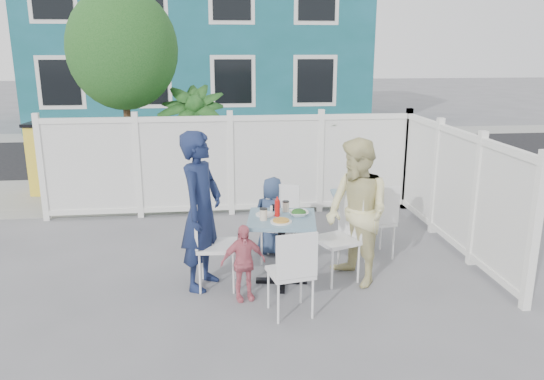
{
  "coord_description": "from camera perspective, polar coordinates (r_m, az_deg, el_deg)",
  "views": [
    {
      "loc": [
        -0.16,
        -5.87,
        2.63
      ],
      "look_at": [
        0.51,
        0.12,
        1.0
      ],
      "focal_mm": 35.0,
      "sensor_mm": 36.0,
      "label": 1
    }
  ],
  "objects": [
    {
      "name": "chair_left",
      "position": [
        5.95,
        -6.78,
        -5.13
      ],
      "size": [
        0.47,
        0.48,
        1.0
      ],
      "rotation": [
        0.0,
        0.0,
        -1.64
      ],
      "color": "white",
      "rests_on": "ground"
    },
    {
      "name": "plate_main",
      "position": [
        5.76,
        0.98,
        -3.43
      ],
      "size": [
        0.24,
        0.24,
        0.01
      ],
      "primitive_type": "cylinder",
      "color": "white",
      "rests_on": "main_table"
    },
    {
      "name": "chair_near",
      "position": [
        5.27,
        2.28,
        -8.32
      ],
      "size": [
        0.49,
        0.47,
        0.92
      ],
      "rotation": [
        0.0,
        0.0,
        0.19
      ],
      "color": "white",
      "rests_on": "ground"
    },
    {
      "name": "potted_shrub_b",
      "position": [
        9.22,
        4.05,
        3.14
      ],
      "size": [
        1.62,
        1.51,
        1.45
      ],
      "primitive_type": "imported",
      "rotation": [
        0.0,
        0.0,
        5.93
      ],
      "color": "#154316",
      "rests_on": "ground"
    },
    {
      "name": "boy",
      "position": [
        6.88,
        0.03,
        -2.81
      ],
      "size": [
        0.58,
        0.47,
        1.03
      ],
      "primitive_type": "imported",
      "rotation": [
        0.0,
        0.0,
        2.81
      ],
      "color": "navy",
      "rests_on": "ground"
    },
    {
      "name": "coffee_cup_a",
      "position": [
        5.83,
        -0.92,
        -2.67
      ],
      "size": [
        0.08,
        0.08,
        0.12
      ],
      "primitive_type": "cylinder",
      "color": "beige",
      "rests_on": "main_table"
    },
    {
      "name": "building",
      "position": [
        19.87,
        -7.65,
        16.05
      ],
      "size": [
        11.0,
        6.0,
        6.0
      ],
      "color": "#16555C",
      "rests_on": "ground"
    },
    {
      "name": "utility_cabinet",
      "position": [
        10.5,
        -22.68,
        2.96
      ],
      "size": [
        0.74,
        0.58,
        1.27
      ],
      "primitive_type": "cube",
      "rotation": [
        0.0,
        0.0,
        -0.14
      ],
      "color": "yellow",
      "rests_on": "ground"
    },
    {
      "name": "street",
      "position": [
        13.63,
        -5.59,
        3.92
      ],
      "size": [
        24.0,
        5.0,
        0.01
      ],
      "primitive_type": "cube",
      "color": "black",
      "rests_on": "ground"
    },
    {
      "name": "salad_bowl",
      "position": [
        5.98,
        2.88,
        -2.55
      ],
      "size": [
        0.22,
        0.22,
        0.05
      ],
      "primitive_type": "imported",
      "color": "white",
      "rests_on": "main_table"
    },
    {
      "name": "chair_back",
      "position": [
        6.69,
        0.94,
        -2.95
      ],
      "size": [
        0.55,
        0.54,
        0.96
      ],
      "rotation": [
        0.0,
        0.0,
        2.81
      ],
      "color": "white",
      "rests_on": "ground"
    },
    {
      "name": "far_sidewalk",
      "position": [
        16.68,
        -5.77,
        5.97
      ],
      "size": [
        24.0,
        1.6,
        0.01
      ],
      "primitive_type": "cube",
      "color": "gray",
      "rests_on": "ground"
    },
    {
      "name": "tree",
      "position": [
        9.28,
        -15.78,
        14.32
      ],
      "size": [
        1.8,
        1.62,
        3.59
      ],
      "color": "#382316",
      "rests_on": "ground"
    },
    {
      "name": "potted_shrub_a",
      "position": [
        9.13,
        -8.63,
        4.69
      ],
      "size": [
        1.25,
        1.25,
        2.01
      ],
      "primitive_type": "imported",
      "rotation": [
        0.0,
        0.0,
        6.17
      ],
      "color": "#154316",
      "rests_on": "ground"
    },
    {
      "name": "pepper_shaker",
      "position": [
        6.17,
        0.13,
        -1.89
      ],
      "size": [
        0.03,
        0.03,
        0.07
      ],
      "primitive_type": "cylinder",
      "color": "black",
      "rests_on": "main_table"
    },
    {
      "name": "near_sidewalk",
      "position": [
        10.02,
        -5.22,
        -0.14
      ],
      "size": [
        24.0,
        2.6,
        0.01
      ],
      "primitive_type": "cube",
      "color": "gray",
      "rests_on": "ground"
    },
    {
      "name": "salt_shaker",
      "position": [
        6.12,
        -0.06,
        -2.03
      ],
      "size": [
        0.03,
        0.03,
        0.07
      ],
      "primitive_type": "cylinder",
      "color": "white",
      "rests_on": "main_table"
    },
    {
      "name": "main_table",
      "position": [
        5.99,
        1.04,
        -4.6
      ],
      "size": [
        0.85,
        0.85,
        0.79
      ],
      "rotation": [
        0.0,
        0.0,
        -0.15
      ],
      "color": "slate",
      "rests_on": "ground"
    },
    {
      "name": "plate_side",
      "position": [
        6.01,
        -0.73,
        -2.65
      ],
      "size": [
        0.22,
        0.22,
        0.01
      ],
      "primitive_type": "cylinder",
      "color": "white",
      "rests_on": "main_table"
    },
    {
      "name": "chair_right",
      "position": [
        6.17,
        7.6,
        -4.43
      ],
      "size": [
        0.58,
        0.59,
        1.0
      ],
      "rotation": [
        0.0,
        0.0,
        1.96
      ],
      "color": "white",
      "rests_on": "ground"
    },
    {
      "name": "fence_right",
      "position": [
        7.44,
        19.03,
        -0.11
      ],
      "size": [
        0.08,
        3.66,
        1.6
      ],
      "rotation": [
        0.0,
        0.0,
        1.57
      ],
      "color": "white",
      "rests_on": "ground"
    },
    {
      "name": "fence_back",
      "position": [
        8.48,
        -4.45,
        2.48
      ],
      "size": [
        5.86,
        0.08,
        1.6
      ],
      "color": "white",
      "rests_on": "ground"
    },
    {
      "name": "ground",
      "position": [
        6.44,
        -4.42,
        -9.06
      ],
      "size": [
        80.0,
        80.0,
        0.0
      ],
      "primitive_type": "plane",
      "color": "slate"
    },
    {
      "name": "spare_table",
      "position": [
        7.4,
        9.02,
        -1.63
      ],
      "size": [
        0.69,
        0.69,
        0.68
      ],
      "rotation": [
        0.0,
        0.0,
        -0.09
      ],
      "color": "slate",
      "rests_on": "ground"
    },
    {
      "name": "toddler",
      "position": [
        5.68,
        -3.13,
        -7.8
      ],
      "size": [
        0.53,
        0.31,
        0.84
      ],
      "primitive_type": "imported",
      "rotation": [
        0.0,
        0.0,
        0.22
      ],
      "color": "#D66A7B",
      "rests_on": "ground"
    },
    {
      "name": "woman",
      "position": [
        6.02,
        9.14,
        -2.44
      ],
      "size": [
        0.88,
        0.98,
        1.67
      ],
      "primitive_type": "imported",
      "rotation": [
        0.0,
        0.0,
        -1.21
      ],
      "color": "#D1C04E",
      "rests_on": "ground"
    },
    {
      "name": "chair_spare",
      "position": [
        6.83,
        11.31,
        -2.79
      ],
      "size": [
        0.5,
        0.49,
        0.97
      ],
      "rotation": [
        0.0,
        0.0,
        0.15
      ],
      "color": "white",
      "rests_on": "ground"
    },
    {
      "name": "ketchup_bottle",
      "position": [
        5.95,
        0.57,
        -1.97
      ],
      "size": [
        0.06,
        0.06,
        0.19
      ],
      "primitive_type": "cylinder",
      "color": "red",
      "rests_on": "main_table"
    },
    {
      "name": "man",
      "position": [
        5.88,
        -7.62,
        -2.24
      ],
      "size": [
        0.65,
        0.76,
        1.78
      ],
      "primitive_type": "imported",
      "rotation": [
        0.0,
        0.0,
        1.16
      ],
      "color": "#172145",
      "rests_on": "ground"
    },
    {
      "name": "coffee_cup_b",
      "position": [
        6.13,
        1.49,
        -1.81
      ],
      "size": [
        0.08,
        0.08,
        0.11
      ],
      "primitive_type": "cylinder",
      "color": "beige",
      "rests_on": "main_table"
    }
  ]
}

